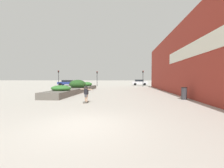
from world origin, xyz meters
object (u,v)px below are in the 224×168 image
Objects in this scene: car_center_right at (140,82)px; skateboard at (86,102)px; traffic_light_far_left at (58,76)px; car_center_left at (67,83)px; traffic_light_right at (143,76)px; traffic_light_left at (97,76)px; skateboarder at (86,92)px; car_leftmost at (178,83)px; trash_bin at (184,93)px.

skateboard is at bearing -12.27° from car_center_right.
skateboard is 0.17× the size of traffic_light_far_left.
skateboard is 0.15× the size of car_center_left.
traffic_light_far_left is at bearing -179.86° from traffic_light_right.
skateboarder is at bearing -80.85° from traffic_light_left.
car_center_left is (-12.30, 26.63, -0.05)m from skateboarder.
car_leftmost reaches higher than skateboarder.
car_center_right is (18.80, 3.29, 0.04)m from car_center_left.
car_center_left is 1.16× the size of traffic_light_far_left.
car_leftmost is (15.55, 26.95, -0.04)m from skateboarder.
skateboarder is at bearing -29.98° from car_leftmost.
skateboard is 0.17× the size of traffic_light_right.
skateboard is 30.63m from car_center_right.
trash_bin is 27.41m from car_center_right.
skateboarder is at bearing -61.04° from traffic_light_far_left.
car_leftmost is 19.70m from traffic_light_left.
skateboarder is 0.27× the size of car_center_left.
car_center_right is at bearing 91.81° from traffic_light_right.
skateboard is 31.12m from car_leftmost.
car_center_left is at bearing 129.79° from trash_bin.
car_center_left is at bearing -89.34° from car_leftmost.
traffic_light_far_left is at bearing -83.32° from car_leftmost.
car_leftmost is 9.52m from car_center_right.
trash_bin is 0.27× the size of car_leftmost.
car_center_left is at bearing -80.07° from car_center_right.
car_center_right is (6.50, 29.92, 0.74)m from skateboard.
skateboard is at bearing -61.04° from traffic_light_far_left.
skateboard is 0.18× the size of traffic_light_left.
car_center_left is 19.30m from traffic_light_right.
trash_bin is 29.68m from traffic_light_far_left.
trash_bin is at bearing 2.63° from car_center_right.
car_center_left is (-12.30, 26.63, 0.69)m from skateboard.
skateboarder is at bearing -65.64° from skateboard.
car_center_right is (6.50, 29.92, -0.00)m from skateboarder.
car_leftmost is 27.85m from car_center_left.
car_center_right is (-9.04, 2.97, 0.04)m from car_leftmost.
skateboarder reaches higher than skateboard.
skateboarder reaches higher than trash_bin.
car_center_right is (-1.26, 27.38, 0.29)m from trash_bin.
traffic_light_right is (10.57, -0.34, 0.06)m from traffic_light_left.
car_leftmost reaches higher than trash_bin.
car_leftmost is at bearing -89.34° from car_center_left.
traffic_light_left reaches higher than car_center_left.
car_leftmost is 1.05× the size of traffic_light_far_left.
traffic_light_left is (8.43, -2.65, 1.60)m from car_center_left.
skateboarder is 0.34× the size of traffic_light_left.
skateboard is at bearing -155.21° from car_center_left.
traffic_light_right reaches higher than car_center_right.
car_center_right is 1.13× the size of traffic_light_right.
trash_bin is 0.24× the size of car_center_left.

